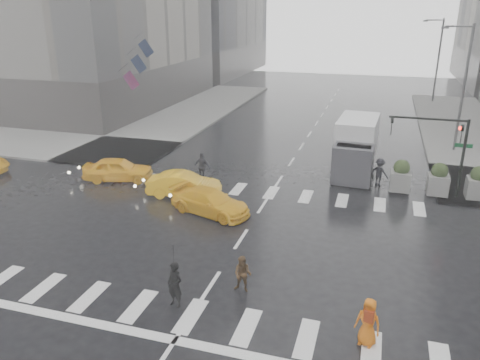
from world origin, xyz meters
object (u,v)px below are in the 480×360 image
(pedestrian_brown, at_px, (243,274))
(box_truck, at_px, (356,145))
(pedestrian_orange, at_px, (368,322))
(traffic_signal_pole, at_px, (445,142))
(taxi_mid, at_px, (184,185))
(taxi_front, at_px, (118,169))

(pedestrian_brown, distance_m, box_truck, 15.45)
(pedestrian_brown, height_order, pedestrian_orange, pedestrian_orange)
(pedestrian_orange, bearing_deg, traffic_signal_pole, 94.71)
(pedestrian_brown, height_order, taxi_mid, pedestrian_brown)
(traffic_signal_pole, xyz_separation_m, box_truck, (-4.75, 3.11, -1.42))
(taxi_mid, bearing_deg, taxi_front, 65.92)
(pedestrian_orange, xyz_separation_m, box_truck, (-1.56, 16.81, 0.98))
(traffic_signal_pole, bearing_deg, taxi_mid, -164.00)
(box_truck, bearing_deg, taxi_front, -153.96)
(taxi_front, bearing_deg, traffic_signal_pole, -97.91)
(pedestrian_brown, bearing_deg, taxi_mid, 129.31)
(traffic_signal_pole, bearing_deg, box_truck, 146.81)
(pedestrian_brown, bearing_deg, traffic_signal_pole, 60.71)
(taxi_front, bearing_deg, box_truck, -83.27)
(traffic_signal_pole, xyz_separation_m, pedestrian_brown, (-7.74, -12.01, -2.50))
(pedestrian_brown, bearing_deg, taxi_front, 142.57)
(pedestrian_brown, xyz_separation_m, taxi_front, (-10.72, 9.30, -0.01))
(box_truck, bearing_deg, traffic_signal_pole, -30.13)
(traffic_signal_pole, relative_size, taxi_mid, 1.10)
(taxi_mid, xyz_separation_m, box_truck, (8.84, 7.00, 1.12))
(pedestrian_orange, height_order, box_truck, box_truck)
(pedestrian_orange, bearing_deg, pedestrian_brown, 177.41)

